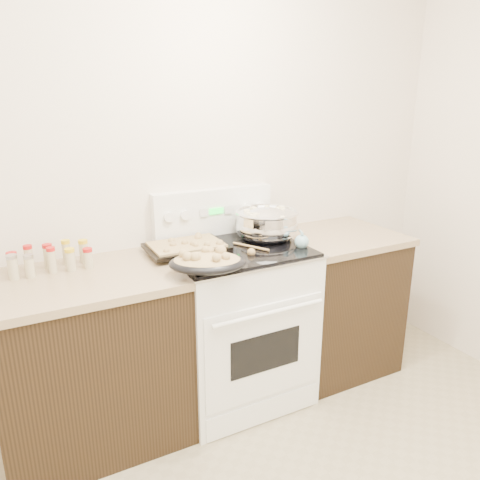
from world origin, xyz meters
TOP-DOWN VIEW (x-y plane):
  - room_shell at (0.00, 0.00)m, footprint 4.10×3.60m
  - counter_left at (-0.48, 1.43)m, footprint 0.93×0.67m
  - counter_right at (1.08, 1.43)m, footprint 0.73×0.67m
  - kitchen_range at (0.35, 1.42)m, footprint 0.78×0.73m
  - mixing_bowl at (0.59, 1.49)m, footprint 0.48×0.48m
  - roasting_pan at (0.06, 1.16)m, footprint 0.45×0.39m
  - baking_sheet at (0.10, 1.52)m, footprint 0.44×0.31m
  - wooden_spoon at (0.38, 1.31)m, footprint 0.13×0.23m
  - blue_ladle at (0.69, 1.26)m, footprint 0.17×0.25m
  - spice_jars at (-0.61, 1.59)m, footprint 0.39×0.15m

SIDE VIEW (x-z plane):
  - counter_left at x=-0.48m, z-range 0.00..0.92m
  - counter_right at x=1.08m, z-range 0.00..0.92m
  - kitchen_range at x=0.35m, z-range -0.12..1.10m
  - wooden_spoon at x=0.38m, z-range 0.93..0.98m
  - baking_sheet at x=0.10m, z-range 0.93..0.99m
  - blue_ladle at x=0.69m, z-range 0.93..1.03m
  - spice_jars at x=-0.61m, z-range 0.92..1.05m
  - roasting_pan at x=0.06m, z-range 0.93..1.05m
  - mixing_bowl at x=0.59m, z-range 0.92..1.14m
  - room_shell at x=0.00m, z-range 0.33..3.08m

